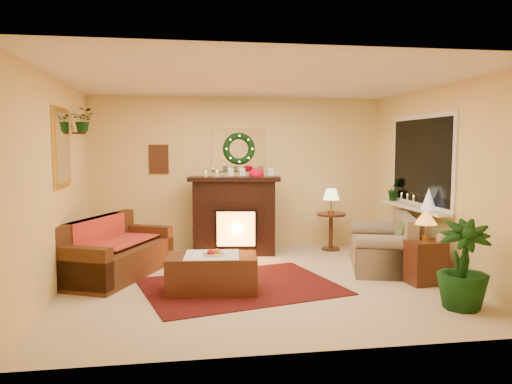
{
  "coord_description": "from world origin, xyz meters",
  "views": [
    {
      "loc": [
        -1.05,
        -6.28,
        1.78
      ],
      "look_at": [
        0.0,
        0.35,
        1.15
      ],
      "focal_mm": 35.0,
      "sensor_mm": 36.0,
      "label": 1
    }
  ],
  "objects": [
    {
      "name": "sofa",
      "position": [
        -1.88,
        0.61,
        0.43
      ],
      "size": [
        1.51,
        2.01,
        0.79
      ],
      "primitive_type": "cube",
      "rotation": [
        0.0,
        0.0,
        -0.43
      ],
      "color": "brown",
      "rests_on": "floor"
    },
    {
      "name": "sill_plant",
      "position": [
        2.4,
        1.26,
        1.08
      ],
      "size": [
        0.27,
        0.21,
        0.49
      ],
      "primitive_type": "imported",
      "color": "#1A3515",
      "rests_on": "window_sill"
    },
    {
      "name": "loveseat",
      "position": [
        1.85,
        0.44,
        0.42
      ],
      "size": [
        1.16,
        1.55,
        0.8
      ],
      "primitive_type": "cube",
      "rotation": [
        0.0,
        0.0,
        -0.29
      ],
      "color": "gray",
      "rests_on": "floor"
    },
    {
      "name": "end_table_square",
      "position": [
        2.08,
        -0.36,
        0.27
      ],
      "size": [
        0.49,
        0.49,
        0.56
      ],
      "primitive_type": "cube",
      "rotation": [
        0.0,
        0.0,
        0.09
      ],
      "color": "black",
      "rests_on": "floor"
    },
    {
      "name": "area_rug",
      "position": [
        -0.29,
        -0.17,
        0.01
      ],
      "size": [
        2.72,
        2.29,
        0.01
      ],
      "primitive_type": "cube",
      "rotation": [
        0.0,
        0.0,
        0.25
      ],
      "color": "maroon",
      "rests_on": "floor"
    },
    {
      "name": "lamp_cream",
      "position": [
        1.51,
        1.78,
        0.88
      ],
      "size": [
        0.28,
        0.28,
        0.42
      ],
      "primitive_type": "cone",
      "color": "#F6E8B8",
      "rests_on": "side_table_round"
    },
    {
      "name": "mantel_mirror",
      "position": [
        0.0,
        2.23,
        1.7
      ],
      "size": [
        0.92,
        0.02,
        0.72
      ],
      "primitive_type": "cube",
      "color": "white",
      "rests_on": "wall_back"
    },
    {
      "name": "coffee_table",
      "position": [
        -0.65,
        -0.35,
        0.21
      ],
      "size": [
        1.14,
        0.71,
        0.45
      ],
      "primitive_type": "cube",
      "rotation": [
        0.0,
        0.0,
        -0.11
      ],
      "color": "black",
      "rests_on": "floor"
    },
    {
      "name": "poinsettia",
      "position": [
        0.22,
        1.72,
        1.3
      ],
      "size": [
        0.24,
        0.24,
        0.24
      ],
      "primitive_type": "sphere",
      "color": "red",
      "rests_on": "fireplace"
    },
    {
      "name": "side_table_round",
      "position": [
        1.52,
        1.8,
        0.32
      ],
      "size": [
        0.56,
        0.56,
        0.63
      ],
      "primitive_type": "cylinder",
      "rotation": [
        0.0,
        0.0,
        0.16
      ],
      "color": "#523014",
      "rests_on": "floor"
    },
    {
      "name": "gold_mirror",
      "position": [
        -2.48,
        0.3,
        1.75
      ],
      "size": [
        0.03,
        0.84,
        1.0
      ],
      "primitive_type": "cube",
      "color": "gold",
      "rests_on": "wall_left"
    },
    {
      "name": "wall_left",
      "position": [
        -2.5,
        0.0,
        1.3
      ],
      "size": [
        4.5,
        4.5,
        0.0
      ],
      "primitive_type": "plane",
      "color": "#EFD88C",
      "rests_on": "ground"
    },
    {
      "name": "lamp_tiffany",
      "position": [
        2.11,
        -0.33,
        0.74
      ],
      "size": [
        0.29,
        0.29,
        0.43
      ],
      "primitive_type": "cone",
      "color": "#FDAD3A",
      "rests_on": "end_table_square"
    },
    {
      "name": "wall_right",
      "position": [
        2.5,
        0.0,
        1.3
      ],
      "size": [
        4.5,
        4.5,
        0.0
      ],
      "primitive_type": "plane",
      "color": "#EFD88C",
      "rests_on": "ground"
    },
    {
      "name": "fruit_bowl",
      "position": [
        -0.63,
        -0.38,
        0.45
      ],
      "size": [
        0.26,
        0.26,
        0.06
      ],
      "primitive_type": "cylinder",
      "color": "beige",
      "rests_on": "coffee_table"
    },
    {
      "name": "wall_art",
      "position": [
        -1.35,
        2.23,
        1.55
      ],
      "size": [
        0.32,
        0.03,
        0.48
      ],
      "primitive_type": "cube",
      "color": "#381E11",
      "rests_on": "wall_back"
    },
    {
      "name": "red_throw",
      "position": [
        -1.91,
        0.79,
        0.46
      ],
      "size": [
        0.76,
        1.23,
        0.02
      ],
      "primitive_type": "cube",
      "color": "#B3331E",
      "rests_on": "sofa"
    },
    {
      "name": "wall_front",
      "position": [
        0.0,
        -2.25,
        1.3
      ],
      "size": [
        5.0,
        5.0,
        0.0
      ],
      "primitive_type": "plane",
      "color": "#EFD88C",
      "rests_on": "ground"
    },
    {
      "name": "window_frame",
      "position": [
        2.48,
        0.55,
        1.55
      ],
      "size": [
        0.03,
        1.86,
        1.36
      ],
      "primitive_type": "cube",
      "color": "white",
      "rests_on": "wall_right"
    },
    {
      "name": "fireplace",
      "position": [
        -0.14,
        1.74,
        0.55
      ],
      "size": [
        1.36,
        0.61,
        1.21
      ],
      "primitive_type": "cube",
      "rotation": [
        0.0,
        0.0,
        -0.15
      ],
      "color": "#351E17",
      "rests_on": "floor"
    },
    {
      "name": "window_glass",
      "position": [
        2.47,
        0.55,
        1.55
      ],
      "size": [
        0.02,
        1.7,
        1.22
      ],
      "primitive_type": "cube",
      "color": "black",
      "rests_on": "wall_right"
    },
    {
      "name": "mantel_candle_a",
      "position": [
        -0.6,
        1.74,
        1.26
      ],
      "size": [
        0.06,
        0.06,
        0.19
      ],
      "primitive_type": "cylinder",
      "color": "white",
      "rests_on": "fireplace"
    },
    {
      "name": "floor_palm",
      "position": [
        2.0,
        -1.39,
        0.45
      ],
      "size": [
        2.11,
        2.11,
        2.92
      ],
      "primitive_type": "imported",
      "rotation": [
        0.0,
        0.0,
        -0.37
      ],
      "color": "#205B26",
      "rests_on": "floor"
    },
    {
      "name": "mantel_candle_b",
      "position": [
        -0.41,
        1.75,
        1.26
      ],
      "size": [
        0.07,
        0.07,
        0.2
      ],
      "primitive_type": "cylinder",
      "color": "beige",
      "rests_on": "fireplace"
    },
    {
      "name": "hanging_plant",
      "position": [
        -2.34,
        1.05,
        1.97
      ],
      "size": [
        0.33,
        0.28,
        0.36
      ],
      "primitive_type": "imported",
      "color": "#194719",
      "rests_on": "wall_left"
    },
    {
      "name": "mini_tree",
      "position": [
        2.39,
        0.12,
        1.04
      ],
      "size": [
        0.2,
        0.2,
        0.31
      ],
      "primitive_type": "cone",
      "color": "white",
      "rests_on": "window_sill"
    },
    {
      "name": "floor",
      "position": [
        0.0,
        0.0,
        0.0
      ],
      "size": [
        5.0,
        5.0,
        0.0
      ],
      "primitive_type": "plane",
      "color": "beige",
      "rests_on": "ground"
    },
    {
      "name": "wall_back",
      "position": [
        0.0,
        2.25,
        1.3
      ],
      "size": [
        5.0,
        5.0,
        0.0
      ],
      "primitive_type": "plane",
      "color": "#EFD88C",
      "rests_on": "ground"
    },
    {
      "name": "wreath",
      "position": [
        0.0,
        2.19,
        1.72
      ],
      "size": [
        0.55,
        0.11,
        0.55
      ],
      "primitive_type": "torus",
      "rotation": [
        1.57,
        0.0,
        0.0
      ],
      "color": "#194719",
      "rests_on": "wall_back"
    },
    {
      "name": "window_sill",
      "position": [
        2.38,
        0.55,
        0.87
      ],
      "size": [
        0.22,
        1.86,
        0.04
      ],
      "primitive_type": "cube",
      "color": "white",
      "rests_on": "wall_right"
    },
    {
      "name": "ceiling",
      "position": [
        0.0,
        0.0,
        2.6
      ],
      "size": [
        5.0,
        5.0,
        0.0
      ],
      "primitive_type": "plane",
      "color": "white",
      "rests_on": "ground"
    }
  ]
}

